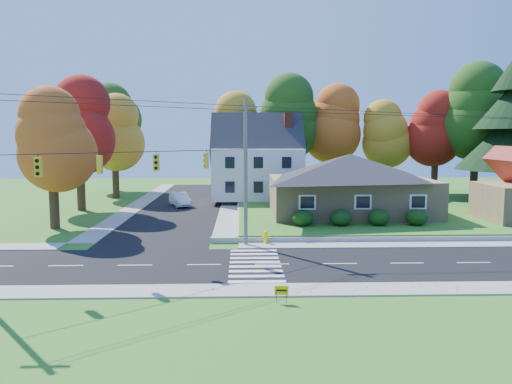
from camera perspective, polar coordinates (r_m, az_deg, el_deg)
ground at (r=29.58m, az=1.86°, el=-8.28°), size 120.00×120.00×0.00m
road_main at (r=29.58m, az=1.86°, el=-8.26°), size 90.00×8.00×0.02m
road_cross at (r=55.41m, az=-8.11°, el=-1.39°), size 8.00×44.00×0.02m
sidewalk_north at (r=34.42m, az=1.34°, el=-6.10°), size 90.00×2.00×0.08m
sidewalk_south at (r=24.77m, az=2.58°, el=-11.13°), size 90.00×2.00×0.08m
lawn at (r=52.22m, az=14.79°, el=-1.76°), size 30.00×30.00×0.50m
ranch_house at (r=45.81m, az=10.66°, el=1.02°), size 14.60×10.60×5.40m
colonial_house at (r=56.65m, az=0.17°, el=3.49°), size 10.40×8.40×9.60m
hedge_row at (r=39.97m, az=11.79°, el=-2.87°), size 10.70×1.70×1.27m
traffic_infrastructure at (r=30.04m, az=1.45°, el=1.92°), size 38.10×10.66×10.00m
tree_lot_0 at (r=62.55m, az=-1.90°, el=7.18°), size 6.72×6.72×12.51m
tree_lot_1 at (r=61.86m, az=3.72°, el=8.39°), size 7.84×7.84×14.60m
tree_lot_2 at (r=63.67m, az=9.06°, el=7.68°), size 7.28×7.28×13.56m
tree_lot_3 at (r=64.07m, az=14.52°, el=6.38°), size 6.16×6.16×11.47m
tree_lot_4 at (r=65.06m, az=19.90°, el=6.77°), size 6.72×6.72×12.51m
tree_lot_5 at (r=64.87m, az=23.95°, el=8.34°), size 8.40×8.40×15.64m
tree_west_0 at (r=43.31m, az=-22.36°, el=5.49°), size 6.16×6.16×11.47m
tree_west_1 at (r=53.09m, az=-19.62°, el=7.10°), size 7.28×7.28×13.56m
tree_west_2 at (r=62.43m, az=-15.89°, el=6.48°), size 6.72×6.72×12.51m
tree_west_3 at (r=70.69m, az=-15.92°, el=7.51°), size 7.84×7.84×14.60m
white_car at (r=53.88m, az=-8.65°, el=-0.84°), size 2.99×4.62×1.44m
fire_hydrant at (r=34.91m, az=1.14°, el=-5.25°), size 0.52×0.41×0.92m
yard_sign at (r=22.96m, az=2.93°, el=-11.20°), size 0.63×0.11×0.79m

